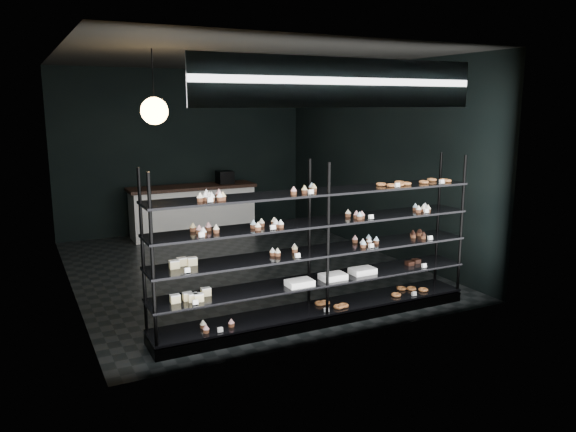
{
  "coord_description": "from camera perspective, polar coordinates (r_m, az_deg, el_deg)",
  "views": [
    {
      "loc": [
        -3.12,
        -7.95,
        2.54
      ],
      "look_at": [
        -0.12,
        -1.9,
        1.18
      ],
      "focal_mm": 35.0,
      "sensor_mm": 36.0,
      "label": 1
    }
  ],
  "objects": [
    {
      "name": "signage",
      "position": [
        5.91,
        5.63,
        13.35
      ],
      "size": [
        3.3,
        0.05,
        0.5
      ],
      "color": "#0F0C40",
      "rests_on": "room"
    },
    {
      "name": "service_counter",
      "position": [
        11.09,
        -9.58,
        0.62
      ],
      "size": [
        2.45,
        0.65,
        1.23
      ],
      "color": "silver",
      "rests_on": "room"
    },
    {
      "name": "room",
      "position": [
        8.59,
        -4.94,
        5.04
      ],
      "size": [
        5.01,
        6.01,
        3.2
      ],
      "color": "black",
      "rests_on": "ground"
    },
    {
      "name": "display_shelf",
      "position": [
        6.59,
        2.9,
        -5.49
      ],
      "size": [
        4.0,
        0.5,
        1.91
      ],
      "color": "black",
      "rests_on": "room"
    },
    {
      "name": "pendant_lamp",
      "position": [
        7.11,
        -13.42,
        10.35
      ],
      "size": [
        0.33,
        0.33,
        0.89
      ],
      "color": "black",
      "rests_on": "room"
    }
  ]
}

